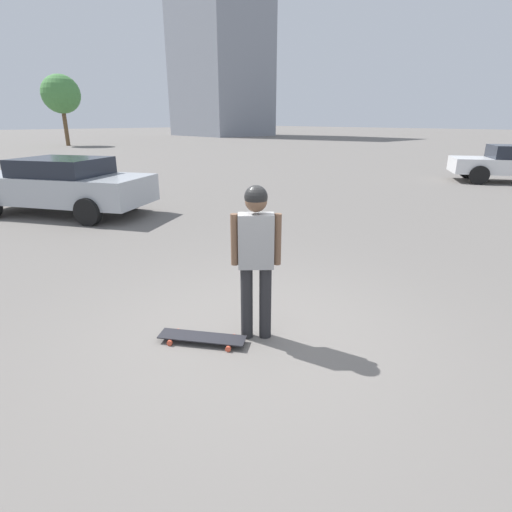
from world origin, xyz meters
name	(u,v)px	position (x,y,z in m)	size (l,w,h in m)	color
ground_plane	(256,336)	(0.00, 0.00, 0.00)	(220.00, 220.00, 0.00)	slate
person	(256,249)	(0.00, 0.00, 1.04)	(0.40, 0.42, 1.72)	#262628
skateboard	(202,337)	(0.31, 0.53, 0.06)	(0.91, 0.76, 0.07)	#232328
car_parked_near	(61,185)	(7.99, -0.56, 0.75)	(4.85, 4.00, 1.42)	#ADB2B7
building_block_distant	(220,33)	(47.67, -36.79, 13.93)	(12.47, 10.62, 27.86)	gray
tree_distant	(61,94)	(37.47, -10.52, 4.47)	(3.36, 3.36, 6.19)	brown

